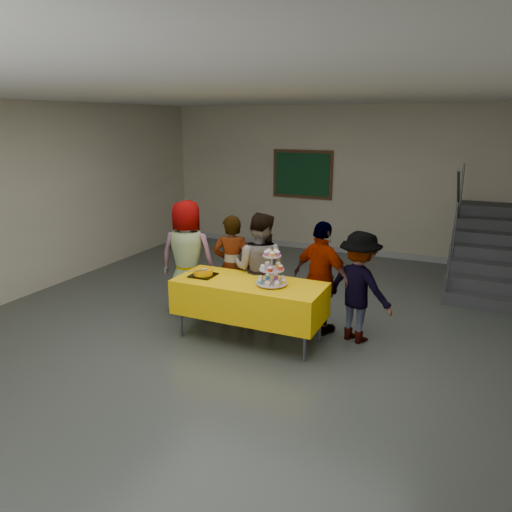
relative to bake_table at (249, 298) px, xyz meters
The scene contains 11 objects.
room_shell 1.60m from the bake_table, 75.65° to the right, with size 10.00×10.04×3.02m.
bake_table is the anchor object (origin of this frame).
cupcake_stand 0.50m from the bake_table, ahead, with size 0.38×0.38×0.44m.
bear_cake 0.70m from the bake_table, behind, with size 0.32×0.36×0.12m.
schoolchild_a 1.34m from the bake_table, 157.50° to the left, with size 0.80×0.52×1.64m, color slate.
schoolchild_b 0.83m from the bake_table, 132.40° to the left, with size 0.53×0.35×1.46m, color slate.
schoolchild_c 0.57m from the bake_table, 100.12° to the left, with size 0.75×0.58×1.54m, color #5C5C65.
schoolchild_d 0.97m from the bake_table, 37.85° to the left, with size 0.87×0.36×1.49m, color slate.
schoolchild_e 1.37m from the bake_table, 23.74° to the left, with size 0.91×0.52×1.41m, color slate.
staircase 4.73m from the bake_table, 54.11° to the left, with size 1.30×2.40×2.04m.
noticeboard 4.88m from the bake_table, 101.76° to the left, with size 1.30×0.05×1.00m.
Camera 1 is at (2.45, -5.01, 2.72)m, focal length 35.00 mm.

